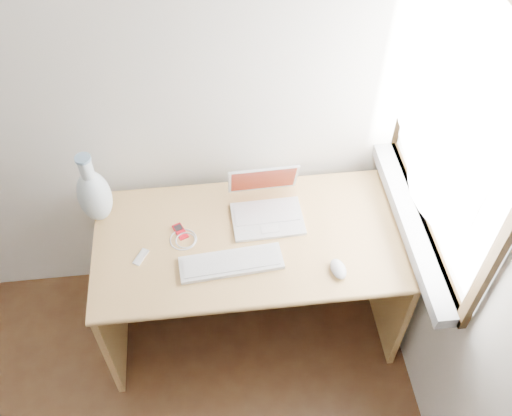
{
  "coord_description": "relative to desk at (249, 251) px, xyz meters",
  "views": [
    {
      "loc": [
        0.88,
        -0.12,
        2.62
      ],
      "look_at": [
        1.05,
        1.35,
        0.91
      ],
      "focal_mm": 40.0,
      "sensor_mm": 36.0,
      "label": 1
    }
  ],
  "objects": [
    {
      "name": "cable_coil",
      "position": [
        -0.29,
        -0.06,
        0.2
      ],
      "size": [
        0.12,
        0.12,
        0.01
      ],
      "primitive_type": "torus",
      "rotation": [
        0.0,
        0.0,
        0.05
      ],
      "color": "white",
      "rests_on": "desk"
    },
    {
      "name": "ipod",
      "position": [
        -0.3,
        -0.02,
        0.2
      ],
      "size": [
        0.07,
        0.1,
        0.01
      ],
      "rotation": [
        0.0,
        0.0,
        0.41
      ],
      "color": "red",
      "rests_on": "desk"
    },
    {
      "name": "window",
      "position": [
        0.69,
        -0.14,
        0.77
      ],
      "size": [
        0.11,
        0.99,
        1.1
      ],
      "color": "white",
      "rests_on": "right_wall"
    },
    {
      "name": "desk",
      "position": [
        0.0,
        0.0,
        0.0
      ],
      "size": [
        1.33,
        0.67,
        0.7
      ],
      "color": "tan",
      "rests_on": "floor"
    },
    {
      "name": "external_keyboard",
      "position": [
        -0.09,
        -0.21,
        0.21
      ],
      "size": [
        0.43,
        0.16,
        0.02
      ],
      "rotation": [
        0.0,
        0.0,
        0.07
      ],
      "color": "white",
      "rests_on": "desk"
    },
    {
      "name": "laptop",
      "position": [
        0.08,
        0.05,
        0.25
      ],
      "size": [
        0.31,
        0.26,
        0.21
      ],
      "rotation": [
        0.0,
        0.0,
        0.03
      ],
      "color": "silver",
      "rests_on": "desk"
    },
    {
      "name": "mouse",
      "position": [
        0.33,
        -0.29,
        0.22
      ],
      "size": [
        0.08,
        0.11,
        0.04
      ],
      "primitive_type": "ellipsoid",
      "rotation": [
        0.0,
        0.0,
        0.15
      ],
      "color": "silver",
      "rests_on": "desk"
    },
    {
      "name": "remote",
      "position": [
        -0.46,
        -0.13,
        0.2
      ],
      "size": [
        0.07,
        0.09,
        0.01
      ],
      "primitive_type": "cube",
      "rotation": [
        0.0,
        0.0,
        -0.52
      ],
      "color": "white",
      "rests_on": "desk"
    },
    {
      "name": "vase",
      "position": [
        -0.64,
        0.11,
        0.35
      ],
      "size": [
        0.14,
        0.14,
        0.36
      ],
      "color": "white",
      "rests_on": "desk"
    }
  ]
}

